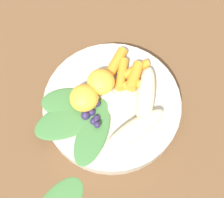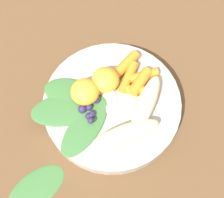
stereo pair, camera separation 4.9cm
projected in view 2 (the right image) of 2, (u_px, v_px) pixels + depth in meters
name	position (u px, v px, depth m)	size (l,w,h in m)	color
ground_plane	(112.00, 108.00, 0.53)	(2.40, 2.40, 0.00)	brown
bowl	(112.00, 105.00, 0.51)	(0.23, 0.23, 0.03)	#B2AD9E
banana_peeled_left	(146.00, 104.00, 0.48)	(0.11, 0.03, 0.03)	beige
banana_peeled_right	(124.00, 134.00, 0.46)	(0.11, 0.03, 0.03)	beige
orange_segment_near	(85.00, 92.00, 0.48)	(0.05, 0.05, 0.04)	#F4A833
orange_segment_far	(105.00, 80.00, 0.49)	(0.05, 0.05, 0.03)	#F4A833
carrot_front	(142.00, 91.00, 0.50)	(0.01, 0.01, 0.06)	orange
carrot_mid_left	(140.00, 82.00, 0.50)	(0.02, 0.02, 0.05)	orange
carrot_mid_right	(141.00, 76.00, 0.51)	(0.02, 0.02, 0.06)	orange
carrot_rear	(128.00, 77.00, 0.51)	(0.02, 0.02, 0.06)	orange
carrot_small	(124.00, 66.00, 0.51)	(0.02, 0.02, 0.06)	orange
blueberry_pile	(89.00, 111.00, 0.48)	(0.05, 0.04, 0.02)	#2D234C
coconut_shred_patch	(102.00, 100.00, 0.50)	(0.05, 0.05, 0.00)	white
kale_leaf_left	(73.00, 94.00, 0.50)	(0.10, 0.05, 0.01)	#3D7038
kale_leaf_right	(70.00, 108.00, 0.49)	(0.13, 0.06, 0.01)	#3D7038
kale_leaf_rear	(84.00, 128.00, 0.48)	(0.11, 0.05, 0.01)	#3D7038
kale_leaf_stray	(36.00, 188.00, 0.47)	(0.10, 0.05, 0.01)	#3D7038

